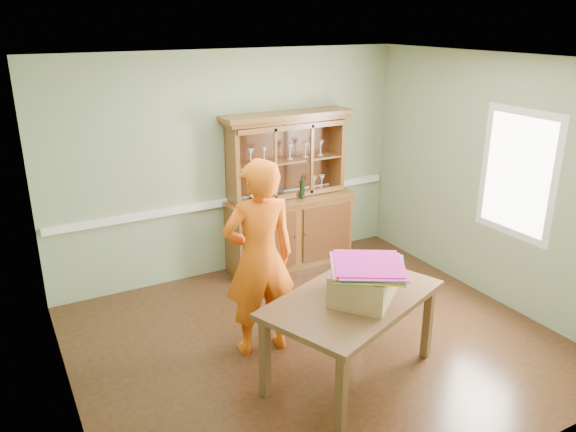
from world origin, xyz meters
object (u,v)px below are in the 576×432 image
dining_table (352,306)px  cardboard_box (364,283)px  china_hutch (289,213)px  person (259,259)px

dining_table → cardboard_box: bearing=-64.5°
cardboard_box → china_hutch: bearing=75.9°
dining_table → person: bearing=102.3°
cardboard_box → person: size_ratio=0.31×
person → dining_table: bearing=130.4°
dining_table → person: (-0.51, 0.77, 0.26)m
china_hutch → person: size_ratio=1.03×
dining_table → cardboard_box: size_ratio=3.07×
person → china_hutch: bearing=-119.6°
china_hutch → cardboard_box: bearing=-104.1°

